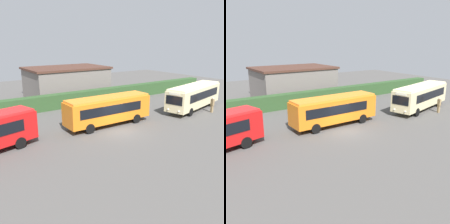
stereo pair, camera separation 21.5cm
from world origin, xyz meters
The scene contains 7 objects.
ground_plane centered at (0.00, 0.00, 0.00)m, with size 82.28×82.28×0.00m, color #514F4C.
bus_orange centered at (0.20, 2.46, 1.80)m, with size 9.61×2.56×3.11m.
bus_cream centered at (13.04, 1.54, 1.86)m, with size 10.78×4.82×3.22m.
person_center centered at (13.71, -0.80, 1.04)m, with size 0.33×0.44×1.94m.
hedge_row centered at (0.00, 12.17, 0.96)m, with size 53.14×1.41×1.93m, color #2D4D27.
depot_building centered at (2.97, 18.33, 2.39)m, with size 12.21×8.29×4.76m.
traffic_cone centered at (-6.83, 8.59, 0.30)m, with size 0.36×0.36×0.60m, color orange.
Camera 2 is at (-14.29, -19.30, 8.69)m, focal length 41.26 mm.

